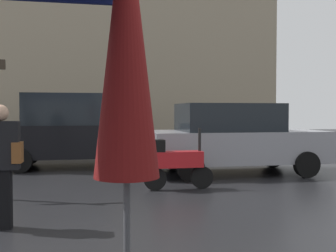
% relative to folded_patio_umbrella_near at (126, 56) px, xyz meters
% --- Properties ---
extents(folded_patio_umbrella_near, '(0.46, 0.46, 2.72)m').
position_rel_folded_patio_umbrella_near_xyz_m(folded_patio_umbrella_near, '(0.00, 0.00, 0.00)').
color(folded_patio_umbrella_near, black).
rests_on(folded_patio_umbrella_near, ground).
extents(pedestrian_with_bag, '(0.51, 0.24, 1.66)m').
position_rel_folded_patio_umbrella_near_xyz_m(pedestrian_with_bag, '(-1.33, 3.60, -0.91)').
color(pedestrian_with_bag, black).
rests_on(pedestrian_with_bag, ground).
extents(parked_scooter, '(1.43, 0.32, 1.23)m').
position_rel_folded_patio_umbrella_near_xyz_m(parked_scooter, '(1.54, 5.82, -1.30)').
color(parked_scooter, black).
rests_on(parked_scooter, ground).
extents(parked_car_left, '(4.38, 2.02, 1.77)m').
position_rel_folded_patio_umbrella_near_xyz_m(parked_car_left, '(3.40, 7.59, -0.95)').
color(parked_car_left, gray).
rests_on(parked_car_left, ground).
extents(parked_car_distant, '(4.07, 1.91, 2.06)m').
position_rel_folded_patio_umbrella_near_xyz_m(parked_car_distant, '(-0.67, 9.58, -0.83)').
color(parked_car_distant, black).
rests_on(parked_car_distant, ground).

